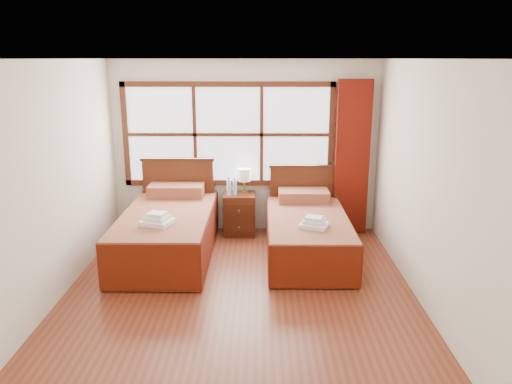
{
  "coord_description": "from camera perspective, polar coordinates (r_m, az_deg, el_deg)",
  "views": [
    {
      "loc": [
        0.25,
        -5.22,
        2.61
      ],
      "look_at": [
        0.18,
        0.7,
        1.01
      ],
      "focal_mm": 35.0,
      "sensor_mm": 36.0,
      "label": 1
    }
  ],
  "objects": [
    {
      "name": "window",
      "position": [
        7.53,
        -3.19,
        6.58
      ],
      "size": [
        3.16,
        0.06,
        1.56
      ],
      "color": "white",
      "rests_on": "wall_back"
    },
    {
      "name": "wall_right",
      "position": [
        5.66,
        18.65,
        0.91
      ],
      "size": [
        0.0,
        4.5,
        4.5
      ],
      "primitive_type": "plane",
      "rotation": [
        1.57,
        0.0,
        -1.57
      ],
      "color": "silver",
      "rests_on": "floor"
    },
    {
      "name": "bottle_near",
      "position": [
        7.4,
        -3.11,
        0.55
      ],
      "size": [
        0.07,
        0.07,
        0.27
      ],
      "color": "#BFDCF6",
      "rests_on": "nightstand"
    },
    {
      "name": "floor",
      "position": [
        5.84,
        -1.9,
        -11.46
      ],
      "size": [
        4.5,
        4.5,
        0.0
      ],
      "primitive_type": "plane",
      "color": "brown",
      "rests_on": "ground"
    },
    {
      "name": "wall_left",
      "position": [
        5.83,
        -22.06,
        0.99
      ],
      "size": [
        0.0,
        4.5,
        4.5
      ],
      "primitive_type": "plane",
      "rotation": [
        1.57,
        0.0,
        1.57
      ],
      "color": "silver",
      "rests_on": "floor"
    },
    {
      "name": "towels_right",
      "position": [
        6.28,
        6.65,
        -3.53
      ],
      "size": [
        0.4,
        0.38,
        0.14
      ],
      "rotation": [
        0.0,
        0.0,
        -0.36
      ],
      "color": "white",
      "rests_on": "bed_right"
    },
    {
      "name": "curtain",
      "position": [
        7.59,
        10.9,
        3.87
      ],
      "size": [
        0.5,
        0.16,
        2.3
      ],
      "primitive_type": "cube",
      "color": "#68140A",
      "rests_on": "wall_back"
    },
    {
      "name": "bottle_far",
      "position": [
        7.43,
        -2.44,
        0.52
      ],
      "size": [
        0.06,
        0.06,
        0.24
      ],
      "color": "#BFDCF6",
      "rests_on": "nightstand"
    },
    {
      "name": "nightstand",
      "position": [
        7.58,
        -1.88,
        -2.55
      ],
      "size": [
        0.47,
        0.47,
        0.63
      ],
      "color": "#4A1F10",
      "rests_on": "floor"
    },
    {
      "name": "bed_right",
      "position": [
        6.84,
        5.85,
        -4.55
      ],
      "size": [
        1.08,
        2.1,
        1.05
      ],
      "color": "#3B1B0C",
      "rests_on": "floor"
    },
    {
      "name": "ceiling",
      "position": [
        5.23,
        -2.16,
        14.97
      ],
      "size": [
        4.5,
        4.5,
        0.0
      ],
      "primitive_type": "plane",
      "rotation": [
        3.14,
        0.0,
        0.0
      ],
      "color": "white",
      "rests_on": "wall_back"
    },
    {
      "name": "lamp",
      "position": [
        7.52,
        -1.35,
        1.88
      ],
      "size": [
        0.19,
        0.19,
        0.37
      ],
      "color": "#B5883A",
      "rests_on": "nightstand"
    },
    {
      "name": "towels_left",
      "position": [
        6.29,
        -11.23,
        -3.12
      ],
      "size": [
        0.43,
        0.4,
        0.15
      ],
      "rotation": [
        0.0,
        0.0,
        -0.3
      ],
      "color": "white",
      "rests_on": "bed_left"
    },
    {
      "name": "wall_back",
      "position": [
        7.59,
        -1.26,
        5.13
      ],
      "size": [
        4.0,
        0.0,
        4.0
      ],
      "primitive_type": "plane",
      "rotation": [
        1.57,
        0.0,
        0.0
      ],
      "color": "silver",
      "rests_on": "floor"
    },
    {
      "name": "bed_left",
      "position": [
        6.92,
        -9.97,
        -4.22
      ],
      "size": [
        1.18,
        2.29,
        1.15
      ],
      "color": "#3B1B0C",
      "rests_on": "floor"
    }
  ]
}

